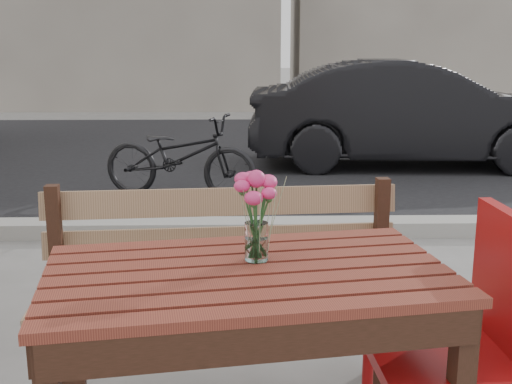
% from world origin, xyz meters
% --- Properties ---
extents(street, '(30.00, 8.12, 0.12)m').
position_xyz_m(street, '(0.00, 5.06, 0.03)').
color(street, black).
rests_on(street, ground).
extents(main_table, '(1.37, 0.93, 0.78)m').
position_xyz_m(main_table, '(0.16, 0.04, 0.65)').
color(main_table, maroon).
rests_on(main_table, ground).
extents(main_bench, '(1.54, 0.57, 0.94)m').
position_xyz_m(main_bench, '(0.06, 0.65, 0.57)').
color(main_bench, '#896247').
rests_on(main_bench, ground).
extents(red_chair, '(0.49, 0.49, 0.95)m').
position_xyz_m(red_chair, '(0.88, 0.05, 0.55)').
color(red_chair, '#A60F10').
rests_on(red_chair, ground).
extents(main_vase, '(0.16, 0.16, 0.30)m').
position_xyz_m(main_vase, '(0.19, 0.13, 0.97)').
color(main_vase, white).
rests_on(main_vase, main_table).
extents(parked_car, '(3.99, 1.57, 1.29)m').
position_xyz_m(parked_car, '(2.20, 5.94, 0.65)').
color(parked_car, black).
rests_on(parked_car, ground).
extents(bicycle, '(1.66, 0.99, 0.82)m').
position_xyz_m(bicycle, '(-0.47, 4.29, 0.41)').
color(bicycle, black).
rests_on(bicycle, ground).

